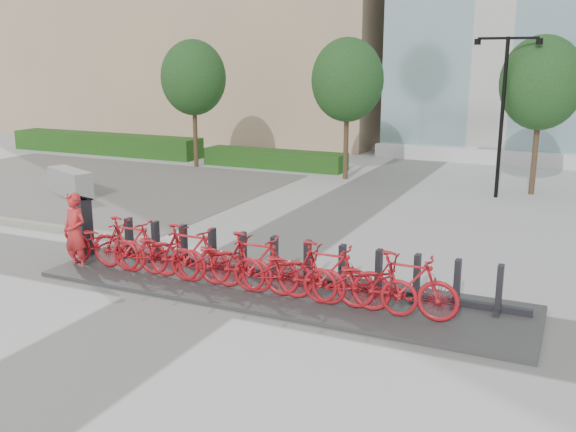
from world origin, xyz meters
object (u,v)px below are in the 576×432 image
at_px(kiosk, 82,225).
at_px(jersey_barrier, 70,182).
at_px(worker_red, 75,232).
at_px(bike_0, 102,243).

distance_m(kiosk, jersey_barrier, 7.19).
relative_size(worker_red, jersey_barrier, 0.75).
bearing_deg(worker_red, bike_0, 30.20).
distance_m(bike_0, kiosk, 1.09).
bearing_deg(jersey_barrier, kiosk, -20.76).
bearing_deg(kiosk, worker_red, -50.53).
bearing_deg(jersey_barrier, bike_0, -18.53).
height_order(kiosk, jersey_barrier, kiosk).
distance_m(bike_0, jersey_barrier, 8.22).
xyz_separation_m(kiosk, worker_red, (0.45, -0.70, 0.08)).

